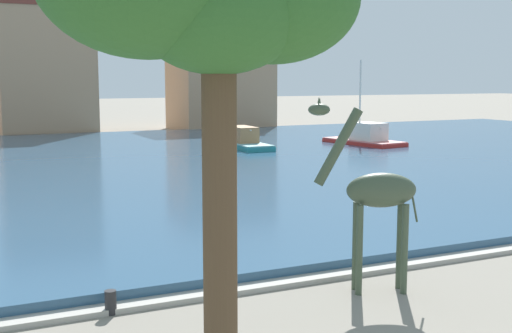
{
  "coord_description": "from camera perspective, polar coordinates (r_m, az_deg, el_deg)",
  "views": [
    {
      "loc": [
        -7.8,
        -4.39,
        4.79
      ],
      "look_at": [
        0.44,
        12.95,
        2.2
      ],
      "focal_mm": 46.23,
      "sensor_mm": 36.0,
      "label": 1
    }
  ],
  "objects": [
    {
      "name": "sailboat_teal",
      "position": [
        43.33,
        -1.71,
        2.07
      ],
      "size": [
        2.06,
        8.36,
        8.22
      ],
      "color": "teal",
      "rests_on": "ground"
    },
    {
      "name": "quay_edge_coping",
      "position": [
        15.95,
        5.2,
        -9.6
      ],
      "size": [
        91.6,
        0.5,
        0.12
      ],
      "primitive_type": "cube",
      "color": "#ADA89E",
      "rests_on": "ground"
    },
    {
      "name": "townhouse_end_terrace",
      "position": [
        59.02,
        -17.89,
        8.14
      ],
      "size": [
        7.75,
        7.51,
        11.26
      ],
      "color": "tan",
      "rests_on": "ground"
    },
    {
      "name": "harbor_water",
      "position": [
        35.19,
        -12.39,
        -0.05
      ],
      "size": [
        91.6,
        41.32,
        0.34
      ],
      "primitive_type": "cube",
      "color": "#2D5170",
      "rests_on": "ground"
    },
    {
      "name": "giraffe_statue",
      "position": [
        14.83,
        10.29,
        -2.35
      ],
      "size": [
        2.43,
        1.28,
        4.38
      ],
      "color": "#3D4C38",
      "rests_on": "ground"
    },
    {
      "name": "townhouse_wide_warehouse",
      "position": [
        61.89,
        -3.12,
        7.54
      ],
      "size": [
        8.75,
        6.76,
        9.28
      ],
      "color": "tan",
      "rests_on": "ground"
    },
    {
      "name": "sailboat_red",
      "position": [
        45.47,
        9.02,
        2.25
      ],
      "size": [
        3.22,
        7.08,
        6.01
      ],
      "color": "red",
      "rests_on": "ground"
    },
    {
      "name": "mooring_bollard",
      "position": [
        14.01,
        -12.47,
        -11.41
      ],
      "size": [
        0.24,
        0.24,
        0.5
      ],
      "primitive_type": "cylinder",
      "color": "#232326",
      "rests_on": "ground"
    }
  ]
}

